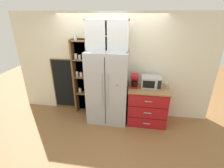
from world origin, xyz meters
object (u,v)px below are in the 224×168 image
refrigerator (108,87)px  bottle_cobalt (149,82)px  microwave (151,82)px  coffee_maker (135,81)px  mug_sage (166,86)px  chalkboard_menu (64,85)px

refrigerator → bottle_cobalt: 0.97m
microwave → coffee_maker: (-0.37, -0.04, 0.03)m
coffee_maker → mug_sage: 0.74m
microwave → coffee_maker: bearing=-173.6°
chalkboard_menu → coffee_maker: bearing=-8.5°
refrigerator → mug_sage: bearing=4.0°
mug_sage → chalkboard_menu: size_ratio=0.08×
refrigerator → microwave: 1.02m
mug_sage → chalkboard_menu: bearing=175.2°
microwave → bottle_cobalt: size_ratio=1.74×
mug_sage → bottle_cobalt: (-0.39, -0.00, 0.06)m
bottle_cobalt → chalkboard_menu: chalkboard_menu is taller
refrigerator → bottle_cobalt: (0.96, 0.09, 0.15)m
microwave → coffee_maker: 0.38m
refrigerator → chalkboard_menu: bearing=166.2°
microwave → chalkboard_menu: (-2.27, 0.24, -0.33)m
refrigerator → chalkboard_menu: (-1.27, 0.31, -0.16)m
refrigerator → coffee_maker: size_ratio=5.65×
refrigerator → coffee_maker: bearing=2.8°
bottle_cobalt → chalkboard_menu: bearing=174.3°
bottle_cobalt → chalkboard_menu: (-2.22, 0.22, -0.31)m
coffee_maker → chalkboard_menu: bearing=171.5°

